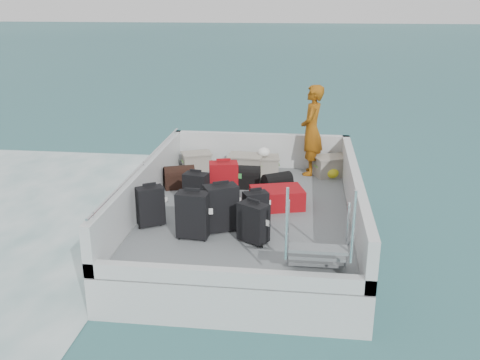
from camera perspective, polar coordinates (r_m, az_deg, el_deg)
The scene contains 22 objects.
ground at distance 9.12m, azimuth 0.76°, elevation -6.82°, with size 160.00×160.00×0.00m, color #15404C.
ferry_hull at distance 8.99m, azimuth 0.77°, elevation -5.10°, with size 3.60×5.00×0.60m, color silver.
deck at distance 8.87m, azimuth 0.78°, elevation -3.27°, with size 3.30×4.70×0.02m, color slate.
deck_fittings at distance 8.41m, azimuth 2.91°, elevation -1.79°, with size 3.60×5.00×0.90m.
suitcase_0 at distance 8.28m, azimuth -9.52°, elevation -2.82°, with size 0.40×0.23×0.62m, color black.
suitcase_2 at distance 8.96m, azimuth -4.70°, elevation -1.06°, with size 0.40×0.24×0.58m, color black.
suitcase_3 at distance 7.77m, azimuth -5.05°, elevation -3.79°, with size 0.46×0.27×0.70m, color black.
suitcase_4 at distance 7.99m, azimuth -2.03°, elevation -3.03°, with size 0.49×0.29×0.71m, color black.
suitcase_5 at distance 9.23m, azimuth -1.75°, elevation -0.10°, with size 0.48×0.29×0.67m, color maroon.
suitcase_6 at distance 7.64m, azimuth 1.44°, elevation -4.61°, with size 0.42×0.25×0.59m, color black.
suitcase_7 at distance 8.23m, azimuth 1.67°, elevation -3.04°, with size 0.37×0.21×0.53m, color black.
suitcase_8 at distance 8.94m, azimuth 3.97°, elevation -1.93°, with size 0.56×0.85×0.33m, color maroon.
duffel_0 at distance 9.91m, azimuth -6.47°, elevation 0.08°, with size 0.55×0.30×0.32m, color black, non-canonical shape.
duffel_1 at distance 9.85m, azimuth 0.76°, elevation 0.09°, with size 0.48×0.30×0.32m, color black, non-canonical shape.
duffel_2 at distance 9.47m, azimuth 3.97°, elevation -0.73°, with size 0.51×0.30×0.32m, color black, non-canonical shape.
crate_0 at distance 10.91m, azimuth -4.65°, elevation 1.94°, with size 0.55×0.38×0.33m, color gray.
crate_1 at distance 10.54m, azimuth 0.59°, elevation 1.54°, with size 0.64×0.44×0.38m, color gray.
crate_2 at distance 10.59m, azimuth 2.56°, elevation 1.49°, with size 0.56×0.39×0.34m, color gray.
crate_3 at distance 10.64m, azimuth 9.66°, elevation 1.40°, with size 0.60×0.42×0.36m, color gray.
yellow_bag at distance 10.53m, azimuth 9.74°, elevation 0.78°, with size 0.28×0.26×0.22m, color gold.
white_bag at distance 10.52m, azimuth 2.58°, elevation 2.84°, with size 0.24×0.24×0.18m, color white.
passenger at distance 10.53m, azimuth 7.66°, elevation 5.28°, with size 0.65×0.42×1.77m, color #C76C12.
Camera 1 is at (0.87, -8.16, 3.97)m, focal length 40.00 mm.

